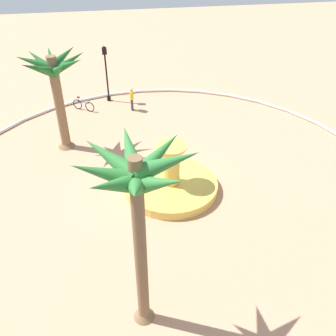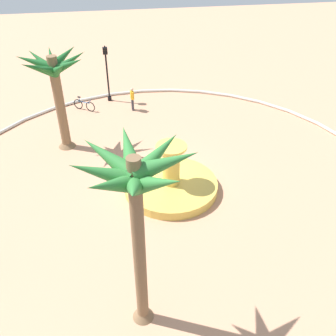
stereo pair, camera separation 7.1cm
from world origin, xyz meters
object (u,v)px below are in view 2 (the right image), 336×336
lamppost (107,69)px  person_cyclist_helmet (132,98)px  palm_tree_by_curb (135,194)px  palm_tree_near_fountain (55,78)px  bicycle_red_frame (84,105)px  fountain (171,184)px

lamppost → person_cyclist_helmet: 2.81m
lamppost → palm_tree_by_curb: bearing=91.3°
lamppost → person_cyclist_helmet: size_ratio=2.45×
palm_tree_near_fountain → palm_tree_by_curb: (-3.15, 11.90, 1.22)m
palm_tree_by_curb → person_cyclist_helmet: palm_tree_by_curb is taller
palm_tree_near_fountain → lamppost: bearing=-114.5°
palm_tree_near_fountain → bicycle_red_frame: bearing=-101.5°
palm_tree_near_fountain → person_cyclist_helmet: 6.81m
lamppost → person_cyclist_helmet: bearing=129.4°
lamppost → palm_tree_near_fountain: bearing=65.5°
palm_tree_by_curb → palm_tree_near_fountain: bearing=-75.2°
fountain → person_cyclist_helmet: size_ratio=2.82×
bicycle_red_frame → palm_tree_near_fountain: bearing=78.5°
fountain → bicycle_red_frame: size_ratio=3.14×
lamppost → bicycle_red_frame: (1.78, 1.32, -1.96)m
palm_tree_near_fountain → lamppost: 6.88m
lamppost → person_cyclist_helmet: (-1.53, 1.86, -1.43)m
fountain → bicycle_red_frame: 10.74m
palm_tree_near_fountain → person_cyclist_helmet: (-4.27, -4.17, -3.28)m
palm_tree_near_fountain → bicycle_red_frame: 6.14m
palm_tree_by_curb → bicycle_red_frame: (2.18, -16.62, -5.03)m
fountain → bicycle_red_frame: (4.37, -9.81, 0.03)m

